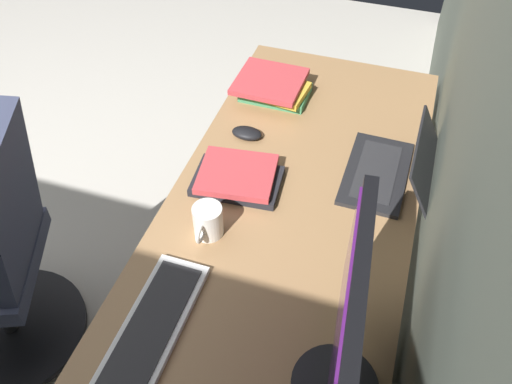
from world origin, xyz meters
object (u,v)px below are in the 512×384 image
(keyboard_main, at_px, (152,328))
(book_stack_far, at_px, (273,88))
(monitor_primary, at_px, (346,331))
(mouse_main, at_px, (247,133))
(book_stack_near, at_px, (237,178))
(coffee_mug, at_px, (208,221))
(laptop_leftmost, at_px, (396,169))

(keyboard_main, distance_m, book_stack_far, 1.02)
(monitor_primary, bearing_deg, mouse_main, -148.77)
(monitor_primary, relative_size, book_stack_far, 1.93)
(keyboard_main, height_order, book_stack_far, book_stack_far)
(keyboard_main, relative_size, book_stack_near, 1.50)
(keyboard_main, bearing_deg, coffee_mug, 176.85)
(monitor_primary, distance_m, mouse_main, 0.93)
(monitor_primary, bearing_deg, keyboard_main, -90.19)
(monitor_primary, height_order, laptop_leftmost, monitor_primary)
(mouse_main, distance_m, book_stack_near, 0.22)
(monitor_primary, relative_size, mouse_main, 4.94)
(laptop_leftmost, bearing_deg, book_stack_far, -121.44)
(monitor_primary, relative_size, coffee_mug, 4.13)
(mouse_main, bearing_deg, keyboard_main, 0.91)
(book_stack_far, bearing_deg, keyboard_main, -0.21)
(coffee_mug, bearing_deg, book_stack_near, 176.89)
(mouse_main, bearing_deg, book_stack_near, 10.84)
(mouse_main, bearing_deg, laptop_leftmost, 84.39)
(laptop_leftmost, xyz_separation_m, book_stack_near, (0.17, -0.46, -0.02))
(book_stack_far, bearing_deg, laptop_leftmost, 58.56)
(mouse_main, height_order, book_stack_far, book_stack_far)
(monitor_primary, relative_size, keyboard_main, 1.22)
(mouse_main, xyz_separation_m, book_stack_near, (0.22, 0.04, 0.01))
(keyboard_main, bearing_deg, laptop_leftmost, 145.65)
(book_stack_far, distance_m, coffee_mug, 0.68)
(monitor_primary, xyz_separation_m, coffee_mug, (-0.34, -0.44, -0.20))
(keyboard_main, relative_size, book_stack_far, 1.58)
(monitor_primary, xyz_separation_m, book_stack_near, (-0.55, -0.42, -0.22))
(keyboard_main, bearing_deg, book_stack_far, 179.79)
(laptop_leftmost, bearing_deg, keyboard_main, -34.35)
(keyboard_main, relative_size, mouse_main, 4.05)
(monitor_primary, xyz_separation_m, laptop_leftmost, (-0.72, 0.04, -0.20))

